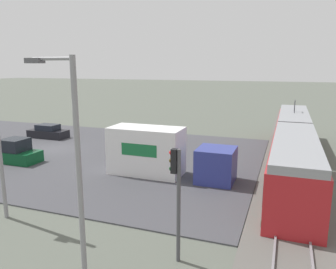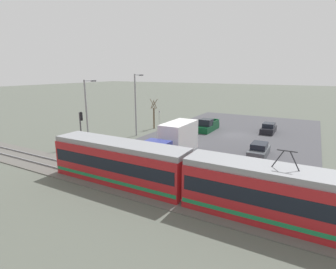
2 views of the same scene
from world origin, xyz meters
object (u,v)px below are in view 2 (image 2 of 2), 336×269
(no_parking_sign, at_px, (159,116))
(sedan_car_0, at_px, (259,150))
(box_truck, at_px, (174,140))
(sedan_car_1, at_px, (268,129))
(pickup_truck, at_px, (208,126))
(street_tree, at_px, (154,115))
(light_rail_tram, at_px, (188,177))
(street_lamp_mid_block, at_px, (87,108))
(traffic_light_pole, at_px, (81,126))
(street_lamp_near_crossing, at_px, (136,101))

(no_parking_sign, bearing_deg, sedan_car_0, 151.76)
(box_truck, height_order, sedan_car_1, box_truck)
(pickup_truck, xyz_separation_m, no_parking_sign, (9.38, -0.99, 0.69))
(pickup_truck, relative_size, street_tree, 1.14)
(pickup_truck, xyz_separation_m, sedan_car_0, (-9.39, 9.09, -0.13))
(no_parking_sign, bearing_deg, box_truck, 126.39)
(light_rail_tram, distance_m, street_lamp_mid_block, 19.21)
(traffic_light_pole, height_order, no_parking_sign, traffic_light_pole)
(pickup_truck, relative_size, sedan_car_0, 1.31)
(pickup_truck, relative_size, no_parking_sign, 2.23)
(sedan_car_0, distance_m, street_lamp_near_crossing, 17.92)
(box_truck, bearing_deg, light_rail_tram, 123.52)
(street_lamp_mid_block, bearing_deg, pickup_truck, -126.80)
(no_parking_sign, bearing_deg, street_tree, 107.51)
(street_lamp_mid_block, height_order, no_parking_sign, street_lamp_mid_block)
(pickup_truck, height_order, traffic_light_pole, traffic_light_pole)
(box_truck, bearing_deg, no_parking_sign, -53.61)
(sedan_car_1, distance_m, street_tree, 17.79)
(sedan_car_0, bearing_deg, box_truck, 25.41)
(sedan_car_1, distance_m, street_lamp_near_crossing, 20.17)
(street_tree, bearing_deg, pickup_truck, -163.80)
(street_tree, xyz_separation_m, street_lamp_near_crossing, (-0.36, 5.21, 2.81))
(box_truck, distance_m, pickup_truck, 13.14)
(light_rail_tram, height_order, sedan_car_1, light_rail_tram)
(box_truck, xyz_separation_m, sedan_car_0, (-8.40, -3.99, -0.97))
(sedan_car_0, distance_m, no_parking_sign, 21.32)
(light_rail_tram, height_order, street_lamp_near_crossing, street_lamp_near_crossing)
(street_lamp_near_crossing, xyz_separation_m, no_parking_sign, (1.44, -8.62, -3.50))
(sedan_car_0, relative_size, traffic_light_pole, 0.91)
(street_tree, bearing_deg, light_rail_tram, 127.86)
(light_rail_tram, relative_size, sedan_car_0, 5.85)
(light_rail_tram, bearing_deg, street_lamp_mid_block, -23.45)
(street_tree, bearing_deg, traffic_light_pole, 89.02)
(no_parking_sign, bearing_deg, street_lamp_near_crossing, 99.48)
(pickup_truck, distance_m, sedan_car_1, 9.09)
(light_rail_tram, distance_m, no_parking_sign, 27.93)
(traffic_light_pole, relative_size, no_parking_sign, 1.88)
(street_tree, distance_m, street_lamp_near_crossing, 5.93)
(box_truck, distance_m, street_lamp_near_crossing, 10.99)
(sedan_car_0, bearing_deg, light_rail_tram, 78.32)
(box_truck, distance_m, sedan_car_0, 9.35)
(street_lamp_mid_block, bearing_deg, street_tree, -101.23)
(pickup_truck, relative_size, street_lamp_mid_block, 0.68)
(light_rail_tram, xyz_separation_m, box_truck, (5.77, -8.72, -0.10))
(box_truck, xyz_separation_m, street_lamp_near_crossing, (8.93, -5.45, 3.35))
(sedan_car_1, distance_m, street_lamp_mid_block, 26.23)
(pickup_truck, bearing_deg, box_truck, 94.34)
(sedan_car_1, xyz_separation_m, street_lamp_near_crossing, (16.44, 10.86, 4.32))
(light_rail_tram, bearing_deg, no_parking_sign, -54.69)
(traffic_light_pole, bearing_deg, no_parking_sign, -87.45)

